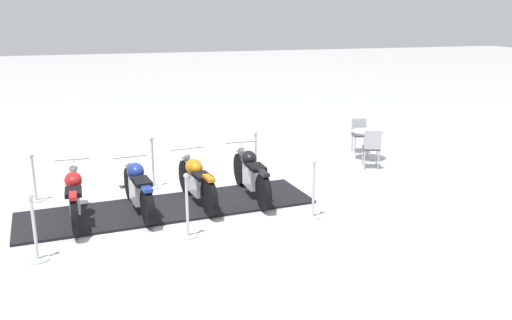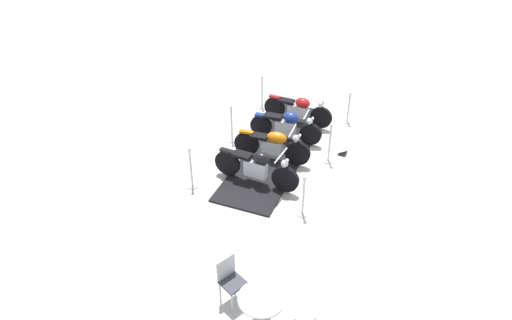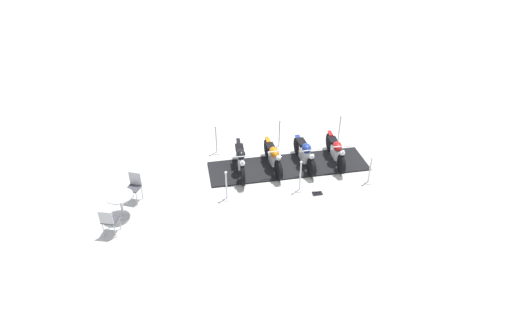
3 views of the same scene
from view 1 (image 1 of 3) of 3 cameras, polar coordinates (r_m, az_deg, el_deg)
The scene contains 16 objects.
ground_plane at distance 10.68m, azimuth -9.17°, elevation -5.13°, with size 80.00×80.00×0.00m, color silver.
display_platform at distance 10.67m, azimuth -9.17°, elevation -5.01°, with size 5.63×1.55×0.05m, color black.
motorcycle_black at distance 11.01m, azimuth -0.59°, elevation -1.36°, with size 0.72×2.29×1.01m.
motorcycle_copper at distance 10.67m, azimuth -6.35°, elevation -2.05°, with size 0.68×2.12×1.01m.
motorcycle_navy at distance 10.44m, azimuth -12.38°, elevation -2.85°, with size 0.63×2.12×0.94m.
motorcycle_maroon at distance 10.34m, azimuth -18.63°, elevation -3.44°, with size 0.62×2.21×0.99m.
stanchion_right_rear at distance 11.72m, azimuth -22.33°, elevation -2.39°, with size 0.28×0.28×1.01m.
stanchion_right_mid at distance 11.89m, azimuth -10.81°, elevation -1.02°, with size 0.30×0.30×1.14m.
stanchion_left_rear at distance 9.02m, azimuth -22.24°, elevation -7.82°, with size 0.34×0.34×1.09m.
stanchion_right_front at distance 12.54m, azimuth -0.04°, elevation 0.06°, with size 0.28×0.28×1.06m.
stanchion_left_mid at distance 9.23m, azimuth -7.26°, elevation -5.71°, with size 0.29×0.29×1.14m.
stanchion_left_front at distance 10.05m, azimuth 6.07°, elevation -4.00°, with size 0.31×0.31×1.13m.
info_placard at distance 12.17m, azimuth -13.43°, elevation -2.48°, with size 0.35×0.24×0.19m.
cafe_table at distance 14.14m, azimuth 11.68°, elevation 2.31°, with size 0.80×0.80×0.76m.
cafe_chair_near_table at distance 14.92m, azimuth 10.89°, elevation 2.86°, with size 0.48×0.48×0.90m.
cafe_chair_across_table at distance 13.35m, azimuth 12.13°, elevation 1.43°, with size 0.51×0.51×0.96m.
Camera 1 is at (-1.12, -9.94, 3.74)m, focal length 37.89 mm.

